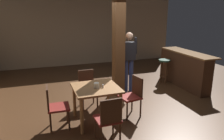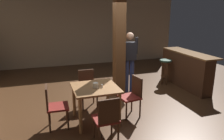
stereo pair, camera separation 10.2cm
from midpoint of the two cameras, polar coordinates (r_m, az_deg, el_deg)
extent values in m
plane|color=#422816|center=(5.71, 3.23, -8.48)|extent=(10.80, 10.80, 0.00)
cube|color=gray|center=(9.57, -7.21, 9.85)|extent=(8.00, 0.10, 2.80)
cube|color=brown|center=(5.92, 1.22, 6.56)|extent=(0.28, 0.28, 2.80)
cube|color=brown|center=(4.54, -4.85, -4.69)|extent=(0.93, 0.93, 0.04)
cylinder|color=brown|center=(5.14, -1.60, -6.82)|extent=(0.07, 0.07, 0.74)
cylinder|color=brown|center=(4.97, -10.36, -7.87)|extent=(0.07, 0.07, 0.74)
cylinder|color=brown|center=(4.46, 1.58, -10.45)|extent=(0.07, 0.07, 0.74)
cylinder|color=brown|center=(4.27, -8.58, -11.89)|extent=(0.07, 0.07, 0.74)
cube|color=maroon|center=(4.53, -14.42, -9.41)|extent=(0.44, 0.44, 0.04)
cube|color=#382114|center=(4.44, -17.10, -6.96)|extent=(0.05, 0.38, 0.45)
cylinder|color=#382114|center=(4.79, -12.22, -10.82)|extent=(0.04, 0.04, 0.43)
cylinder|color=#382114|center=(4.48, -11.81, -12.75)|extent=(0.04, 0.04, 0.43)
cylinder|color=#382114|center=(4.78, -16.47, -11.16)|extent=(0.04, 0.04, 0.43)
cylinder|color=#382114|center=(4.47, -16.40, -13.13)|extent=(0.04, 0.04, 0.43)
cube|color=maroon|center=(3.96, -1.98, -12.64)|extent=(0.43, 0.43, 0.04)
cube|color=#382114|center=(3.70, -1.04, -10.89)|extent=(0.38, 0.04, 0.45)
cylinder|color=#382114|center=(4.17, -5.11, -14.67)|extent=(0.04, 0.04, 0.43)
cylinder|color=#382114|center=(4.27, -0.45, -13.89)|extent=(0.04, 0.04, 0.43)
cylinder|color=#382114|center=(3.89, -3.64, -17.12)|extent=(0.04, 0.04, 0.43)
cylinder|color=#382114|center=(3.99, 1.37, -16.19)|extent=(0.04, 0.04, 0.43)
cube|color=maroon|center=(4.88, 4.08, -7.09)|extent=(0.48, 0.48, 0.04)
cube|color=#382114|center=(4.89, 6.05, -4.23)|extent=(0.09, 0.38, 0.45)
cylinder|color=#382114|center=(4.75, 3.33, -10.70)|extent=(0.04, 0.04, 0.43)
cylinder|color=#382114|center=(5.02, 1.25, -9.15)|extent=(0.04, 0.04, 0.43)
cylinder|color=#382114|center=(4.92, 6.88, -9.80)|extent=(0.04, 0.04, 0.43)
cylinder|color=#382114|center=(5.19, 4.67, -8.37)|extent=(0.04, 0.04, 0.43)
cube|color=maroon|center=(5.33, -6.80, -5.14)|extent=(0.43, 0.43, 0.04)
cube|color=#382114|center=(5.44, -7.36, -2.24)|extent=(0.38, 0.04, 0.45)
cylinder|color=#382114|center=(5.30, -4.41, -7.83)|extent=(0.04, 0.04, 0.43)
cylinder|color=#382114|center=(5.22, -8.14, -8.31)|extent=(0.04, 0.04, 0.43)
cylinder|color=#382114|center=(5.61, -5.41, -6.49)|extent=(0.04, 0.04, 0.43)
cylinder|color=#382114|center=(5.54, -8.94, -6.92)|extent=(0.04, 0.04, 0.43)
cylinder|color=silver|center=(4.47, -4.74, -4.02)|extent=(0.11, 0.11, 0.11)
cylinder|color=silver|center=(4.47, -3.05, -4.23)|extent=(0.03, 0.03, 0.07)
cube|color=black|center=(6.15, 4.00, 4.96)|extent=(0.35, 0.22, 0.50)
sphere|color=tan|center=(6.08, 4.07, 8.81)|extent=(0.22, 0.22, 0.21)
cylinder|color=navy|center=(6.35, 4.55, -1.45)|extent=(0.13, 0.13, 0.95)
cylinder|color=navy|center=(6.29, 3.19, -1.58)|extent=(0.13, 0.13, 0.95)
cylinder|color=black|center=(6.19, 5.72, 6.41)|extent=(0.08, 0.08, 0.46)
cylinder|color=black|center=(6.06, 2.30, 6.27)|extent=(0.08, 0.08, 0.46)
cube|color=brown|center=(7.04, 18.81, 4.29)|extent=(0.56, 2.05, 0.04)
cube|color=#382114|center=(7.09, 17.80, 0.01)|extent=(0.36, 2.05, 1.03)
cylinder|color=#1E3828|center=(7.08, 13.17, 2.46)|extent=(0.36, 0.36, 0.05)
torus|color=#422816|center=(7.21, 12.93, -1.43)|extent=(0.26, 0.26, 0.02)
cylinder|color=#422816|center=(7.27, 12.49, -0.40)|extent=(0.03, 0.03, 0.75)
cylinder|color=#422816|center=(7.08, 13.49, -0.89)|extent=(0.03, 0.03, 0.75)
cylinder|color=#422816|center=(7.24, 13.77, -0.55)|extent=(0.03, 0.03, 0.75)
cylinder|color=#422816|center=(7.12, 12.17, -0.73)|extent=(0.03, 0.03, 0.75)
camera|label=1|loc=(0.05, -90.56, -0.15)|focal=35.00mm
camera|label=2|loc=(0.05, 89.44, 0.15)|focal=35.00mm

